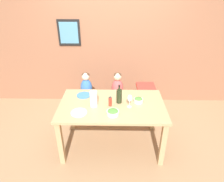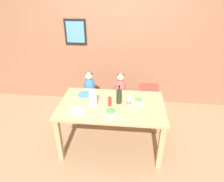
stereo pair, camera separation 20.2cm
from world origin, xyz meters
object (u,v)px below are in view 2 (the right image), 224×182
at_px(wine_glass_near, 129,99).
at_px(dinner_plate_back_left, 85,94).
at_px(wine_bottle, 119,96).
at_px(salad_bowl_small, 138,101).
at_px(person_child_center, 120,86).
at_px(salad_bowl_large, 111,112).
at_px(chair_far_center, 120,101).
at_px(chair_far_left, 90,99).
at_px(chair_right_highchair, 148,95).
at_px(paper_towel_roll, 93,98).
at_px(person_child_left, 89,84).
at_px(dinner_plate_front_left, 78,111).

height_order(wine_glass_near, dinner_plate_back_left, wine_glass_near).
xyz_separation_m(wine_bottle, salad_bowl_small, (0.28, 0.01, -0.07)).
distance_m(person_child_center, salad_bowl_large, 0.95).
distance_m(chair_far_center, wine_glass_near, 0.91).
bearing_deg(wine_glass_near, chair_far_left, 133.18).
bearing_deg(dinner_plate_back_left, chair_right_highchair, 23.75).
height_order(salad_bowl_large, dinner_plate_back_left, salad_bowl_large).
height_order(chair_far_center, salad_bowl_small, salad_bowl_small).
relative_size(wine_bottle, salad_bowl_small, 2.06).
distance_m(person_child_center, wine_glass_near, 0.79).
relative_size(paper_towel_roll, wine_glass_near, 1.20).
relative_size(chair_far_center, person_child_left, 1.04).
distance_m(chair_far_left, person_child_center, 0.62).
bearing_deg(wine_bottle, salad_bowl_small, 2.25).
bearing_deg(wine_glass_near, person_child_center, 102.08).
relative_size(chair_far_left, chair_right_highchair, 0.69).
relative_size(wine_bottle, dinner_plate_front_left, 1.28).
bearing_deg(paper_towel_roll, person_child_left, 105.87).
bearing_deg(person_child_left, paper_towel_roll, -74.13).
xyz_separation_m(wine_bottle, wine_glass_near, (0.14, -0.12, 0.03)).
xyz_separation_m(salad_bowl_small, dinner_plate_back_left, (-0.82, 0.18, -0.03)).
relative_size(chair_far_left, wine_bottle, 1.71).
relative_size(paper_towel_roll, salad_bowl_large, 1.39).
relative_size(person_child_center, salad_bowl_small, 3.36).
relative_size(chair_far_left, chair_far_center, 1.00).
height_order(chair_right_highchair, wine_bottle, wine_bottle).
height_order(paper_towel_roll, dinner_plate_front_left, paper_towel_roll).
xyz_separation_m(chair_far_left, salad_bowl_small, (0.84, -0.63, 0.39)).
bearing_deg(salad_bowl_small, salad_bowl_large, -139.00).
bearing_deg(dinner_plate_front_left, chair_right_highchair, 42.01).
xyz_separation_m(chair_far_center, salad_bowl_large, (-0.07, -0.94, 0.39)).
bearing_deg(person_child_left, chair_far_left, -90.00).
xyz_separation_m(person_child_left, wine_bottle, (0.56, -0.64, 0.16)).
bearing_deg(wine_bottle, wine_glass_near, -39.08).
height_order(chair_far_center, dinner_plate_front_left, dinner_plate_front_left).
relative_size(wine_bottle, salad_bowl_large, 1.69).
relative_size(person_child_center, wine_bottle, 1.63).
height_order(person_child_left, dinner_plate_back_left, person_child_left).
bearing_deg(wine_glass_near, chair_far_center, 102.09).
distance_m(person_child_left, salad_bowl_small, 1.05).
distance_m(chair_far_center, dinner_plate_back_left, 0.78).
bearing_deg(chair_far_left, dinner_plate_front_left, -88.33).
relative_size(paper_towel_roll, salad_bowl_small, 1.70).
distance_m(chair_right_highchair, salad_bowl_large, 1.13).
bearing_deg(wine_glass_near, dinner_plate_front_left, -166.75).
bearing_deg(chair_far_center, paper_towel_roll, -114.47).
xyz_separation_m(person_child_left, person_child_center, (0.55, 0.00, 0.00)).
relative_size(chair_far_center, paper_towel_roll, 2.07).
bearing_deg(paper_towel_roll, dinner_plate_front_left, -136.18).
relative_size(chair_far_left, person_child_left, 1.04).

